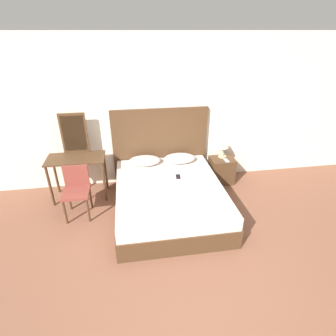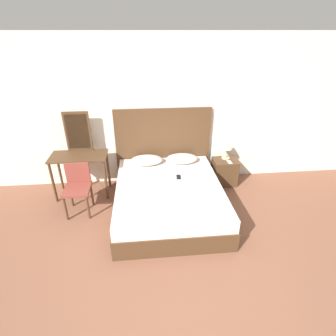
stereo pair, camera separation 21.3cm
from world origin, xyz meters
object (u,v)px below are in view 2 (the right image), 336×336
phone_on_bed (179,177)px  chair (78,185)px  vanity_desk (80,163)px  phone_on_nightstand (229,162)px  bed (169,198)px  table_lamp (227,146)px  nightstand (224,172)px

phone_on_bed → chair: size_ratio=0.19×
vanity_desk → chair: chair is taller
phone_on_nightstand → bed: bearing=-150.4°
phone_on_bed → phone_on_nightstand: bearing=24.4°
table_lamp → phone_on_nightstand: bearing=-81.6°
table_lamp → bed: bearing=-144.2°
vanity_desk → chair: 0.52m
nightstand → phone_on_nightstand: 0.28m
table_lamp → phone_on_nightstand: table_lamp is taller
phone_on_bed → table_lamp: (1.00, 0.64, 0.26)m
bed → table_lamp: table_lamp is taller
table_lamp → chair: 2.76m
nightstand → chair: size_ratio=0.62×
phone_on_bed → vanity_desk: size_ratio=0.16×
chair → phone_on_bed: bearing=1.4°
phone_on_bed → vanity_desk: (-1.70, 0.46, 0.13)m
table_lamp → vanity_desk: (-2.70, -0.18, -0.13)m
bed → nightstand: bearing=33.8°
chair → vanity_desk: bearing=94.6°
chair → table_lamp: bearing=14.3°
bed → vanity_desk: 1.70m
phone_on_bed → nightstand: (0.98, 0.56, -0.26)m
phone_on_nightstand → vanity_desk: size_ratio=0.16×
phone_on_bed → table_lamp: 1.22m
table_lamp → chair: (-2.66, -0.68, -0.29)m
bed → phone_on_bed: bearing=49.7°
nightstand → vanity_desk: (-2.68, -0.10, 0.39)m
nightstand → chair: bearing=-167.1°
phone_on_bed → chair: bearing=-178.6°
vanity_desk → chair: size_ratio=1.19×
phone_on_bed → nightstand: bearing=29.7°
phone_on_bed → table_lamp: bearing=32.4°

